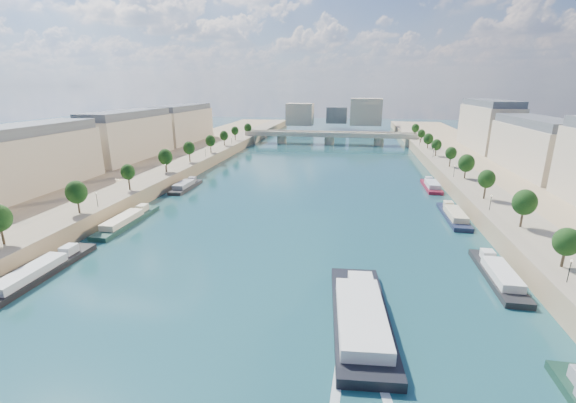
% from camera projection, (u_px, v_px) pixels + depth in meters
% --- Properties ---
extents(ground, '(700.00, 700.00, 0.00)m').
position_uv_depth(ground, '(302.00, 203.00, 126.83)').
color(ground, '#0B2833').
rests_on(ground, ground).
extents(quay_left, '(44.00, 520.00, 5.00)m').
position_uv_depth(quay_left, '(103.00, 186.00, 137.65)').
color(quay_left, '#9E8460').
rests_on(quay_left, ground).
extents(quay_right, '(44.00, 520.00, 5.00)m').
position_uv_depth(quay_right, '(541.00, 207.00, 114.58)').
color(quay_right, '#9E8460').
rests_on(quay_right, ground).
extents(pave_left, '(14.00, 520.00, 0.10)m').
position_uv_depth(pave_left, '(141.00, 181.00, 134.51)').
color(pave_left, gray).
rests_on(pave_left, quay_left).
extents(pave_right, '(14.00, 520.00, 0.10)m').
position_uv_depth(pave_right, '(489.00, 196.00, 116.24)').
color(pave_right, gray).
rests_on(pave_right, quay_right).
extents(trees_left, '(4.80, 268.80, 8.26)m').
position_uv_depth(trees_left, '(147.00, 165.00, 134.51)').
color(trees_left, '#382B1E').
rests_on(trees_left, ground).
extents(trees_right, '(4.80, 268.80, 8.26)m').
position_uv_depth(trees_right, '(475.00, 171.00, 124.44)').
color(trees_right, '#382B1E').
rests_on(trees_right, ground).
extents(lamps_left, '(0.36, 200.36, 4.28)m').
position_uv_depth(lamps_left, '(136.00, 181.00, 123.56)').
color(lamps_left, black).
rests_on(lamps_left, ground).
extents(lamps_right, '(0.36, 200.36, 4.28)m').
position_uv_depth(lamps_right, '(470.00, 183.00, 120.90)').
color(lamps_right, black).
rests_on(lamps_right, ground).
extents(buildings_left, '(16.00, 226.00, 23.20)m').
position_uv_depth(buildings_left, '(86.00, 142.00, 147.04)').
color(buildings_left, '#B8A88E').
rests_on(buildings_left, ground).
extents(skyline, '(79.00, 42.00, 22.00)m').
position_uv_depth(skyline, '(340.00, 113.00, 329.37)').
color(skyline, '#B8A88E').
rests_on(skyline, ground).
extents(bridge, '(112.00, 12.00, 8.15)m').
position_uv_depth(bridge, '(329.00, 136.00, 253.75)').
color(bridge, '#C1B79E').
rests_on(bridge, ground).
extents(tour_barge, '(11.21, 31.50, 4.19)m').
position_uv_depth(tour_barge, '(361.00, 316.00, 62.33)').
color(tour_barge, black).
rests_on(tour_barge, ground).
extents(wake, '(10.75, 26.03, 0.04)m').
position_uv_depth(wake, '(362.00, 400.00, 47.08)').
color(wake, silver).
rests_on(wake, ground).
extents(moored_barges_left, '(5.00, 151.21, 3.60)m').
position_uv_depth(moored_barges_left, '(48.00, 267.00, 79.85)').
color(moored_barges_left, '#1A1B3B').
rests_on(moored_barges_left, ground).
extents(moored_barges_right, '(5.00, 160.35, 3.60)m').
position_uv_depth(moored_barges_right, '(496.00, 272.00, 77.79)').
color(moored_barges_right, black).
rests_on(moored_barges_right, ground).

